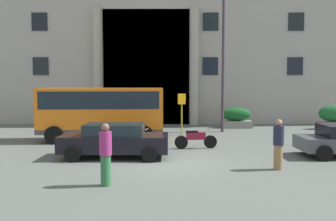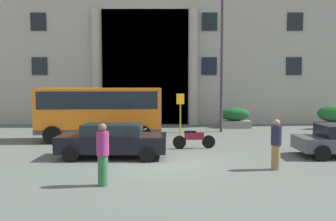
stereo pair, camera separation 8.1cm
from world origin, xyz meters
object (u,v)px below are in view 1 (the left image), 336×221
object	(u,v)px
hedge_planter_entrance_right	(236,118)
pedestrian_man_red_shirt	(106,154)
hedge_planter_entrance_left	(135,117)
lamppost_plaza_centre	(223,52)
orange_minibus	(102,109)
motorcycle_far_end	(133,138)
hedge_planter_west	(334,117)
motorcycle_near_kerb	(195,139)
pedestrian_man_crossing	(278,144)
bus_stop_sign	(182,110)
parked_compact_extra	(115,140)

from	to	relation	value
hedge_planter_entrance_right	pedestrian_man_red_shirt	bearing A→B (deg)	-114.96
hedge_planter_entrance_left	lamppost_plaza_centre	size ratio (longest dim) A/B	0.19
hedge_planter_entrance_right	lamppost_plaza_centre	distance (m)	4.87
orange_minibus	hedge_planter_entrance_right	distance (m)	9.72
motorcycle_far_end	hedge_planter_west	bearing A→B (deg)	38.18
orange_minibus	motorcycle_near_kerb	xyz separation A→B (m)	(4.68, -2.42, -1.18)
orange_minibus	hedge_planter_entrance_left	bearing A→B (deg)	73.09
hedge_planter_entrance_left	pedestrian_man_red_shirt	distance (m)	13.56
hedge_planter_entrance_left	motorcycle_near_kerb	world-z (taller)	hedge_planter_entrance_left
hedge_planter_west	pedestrian_man_crossing	size ratio (longest dim) A/B	1.24
pedestrian_man_crossing	orange_minibus	bearing A→B (deg)	-105.28
bus_stop_sign	motorcycle_far_end	distance (m)	4.72
hedge_planter_west	hedge_planter_entrance_left	bearing A→B (deg)	177.64
orange_minibus	hedge_planter_entrance_right	size ratio (longest dim) A/B	3.12
hedge_planter_entrance_right	pedestrian_man_crossing	distance (m)	11.83
hedge_planter_west	parked_compact_extra	xyz separation A→B (m)	(-12.99, -9.00, -0.05)
pedestrian_man_red_shirt	pedestrian_man_crossing	xyz separation A→B (m)	(5.62, 1.96, -0.04)
hedge_planter_entrance_right	pedestrian_man_red_shirt	size ratio (longest dim) A/B	1.13
pedestrian_man_crossing	parked_compact_extra	bearing A→B (deg)	-82.68
hedge_planter_entrance_left	hedge_planter_west	bearing A→B (deg)	-2.36
motorcycle_near_kerb	pedestrian_man_red_shirt	distance (m)	6.73
orange_minibus	motorcycle_far_end	xyz separation A→B (m)	(1.83, -2.19, -1.18)
pedestrian_man_crossing	lamppost_plaza_centre	size ratio (longest dim) A/B	0.21
parked_compact_extra	orange_minibus	bearing A→B (deg)	107.08
bus_stop_sign	parked_compact_extra	size ratio (longest dim) A/B	0.56
pedestrian_man_red_shirt	pedestrian_man_crossing	bearing A→B (deg)	-165.97
hedge_planter_entrance_right	hedge_planter_entrance_left	distance (m)	6.83
hedge_planter_entrance_left	motorcycle_near_kerb	size ratio (longest dim) A/B	0.83
hedge_planter_west	motorcycle_far_end	size ratio (longest dim) A/B	1.06
hedge_planter_entrance_right	motorcycle_far_end	xyz separation A→B (m)	(-6.22, -7.55, -0.20)
orange_minibus	hedge_planter_west	bearing A→B (deg)	14.35
orange_minibus	motorcycle_far_end	bearing A→B (deg)	-53.63
hedge_planter_entrance_right	hedge_planter_entrance_left	size ratio (longest dim) A/B	1.27
motorcycle_near_kerb	pedestrian_man_red_shirt	bearing A→B (deg)	-123.02
hedge_planter_entrance_left	pedestrian_man_red_shirt	world-z (taller)	pedestrian_man_red_shirt
bus_stop_sign	hedge_planter_west	bearing A→B (deg)	15.92
parked_compact_extra	lamppost_plaza_centre	world-z (taller)	lamppost_plaza_centre
bus_stop_sign	parked_compact_extra	distance (m)	6.84
pedestrian_man_red_shirt	lamppost_plaza_centre	bearing A→B (deg)	-119.01
motorcycle_far_end	motorcycle_near_kerb	size ratio (longest dim) A/B	1.04
bus_stop_sign	pedestrian_man_red_shirt	size ratio (longest dim) A/B	1.31
bus_stop_sign	pedestrian_man_red_shirt	world-z (taller)	bus_stop_sign
orange_minibus	hedge_planter_west	world-z (taller)	orange_minibus
lamppost_plaza_centre	hedge_planter_entrance_left	bearing A→B (deg)	161.72
hedge_planter_entrance_left	lamppost_plaza_centre	world-z (taller)	lamppost_plaza_centre
orange_minibus	motorcycle_near_kerb	distance (m)	5.41
bus_stop_sign	lamppost_plaza_centre	distance (m)	4.55
hedge_planter_entrance_left	lamppost_plaza_centre	bearing A→B (deg)	-18.28
parked_compact_extra	motorcycle_near_kerb	world-z (taller)	parked_compact_extra
bus_stop_sign	motorcycle_far_end	world-z (taller)	bus_stop_sign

